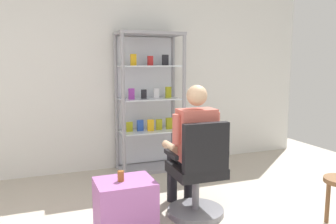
{
  "coord_description": "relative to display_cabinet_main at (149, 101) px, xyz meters",
  "views": [
    {
      "loc": [
        -1.08,
        -1.79,
        1.5
      ],
      "look_at": [
        0.18,
        1.44,
        1.0
      ],
      "focal_mm": 36.93,
      "sensor_mm": 36.0,
      "label": 1
    }
  ],
  "objects": [
    {
      "name": "back_wall",
      "position": [
        -0.4,
        0.24,
        0.39
      ],
      "size": [
        6.0,
        0.1,
        2.7
      ],
      "primitive_type": "cube",
      "color": "silver",
      "rests_on": "ground"
    },
    {
      "name": "display_cabinet_main",
      "position": [
        0.0,
        0.0,
        0.0
      ],
      "size": [
        0.9,
        0.45,
        1.9
      ],
      "color": "gray",
      "rests_on": "ground"
    },
    {
      "name": "office_chair",
      "position": [
        -0.05,
        -1.68,
        -0.57
      ],
      "size": [
        0.57,
        0.56,
        0.96
      ],
      "color": "slate",
      "rests_on": "ground"
    },
    {
      "name": "seated_shopkeeper",
      "position": [
        -0.04,
        -1.51,
        -0.25
      ],
      "size": [
        0.49,
        0.57,
        1.29
      ],
      "color": "black",
      "rests_on": "ground"
    },
    {
      "name": "storage_crate",
      "position": [
        -0.78,
        -1.7,
        -0.72
      ],
      "size": [
        0.51,
        0.41,
        0.47
      ],
      "primitive_type": "cube",
      "color": "#9E599E",
      "rests_on": "ground"
    },
    {
      "name": "tea_glass",
      "position": [
        -0.82,
        -1.71,
        -0.44
      ],
      "size": [
        0.06,
        0.06,
        0.09
      ],
      "primitive_type": "cylinder",
      "color": "brown",
      "rests_on": "storage_crate"
    }
  ]
}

